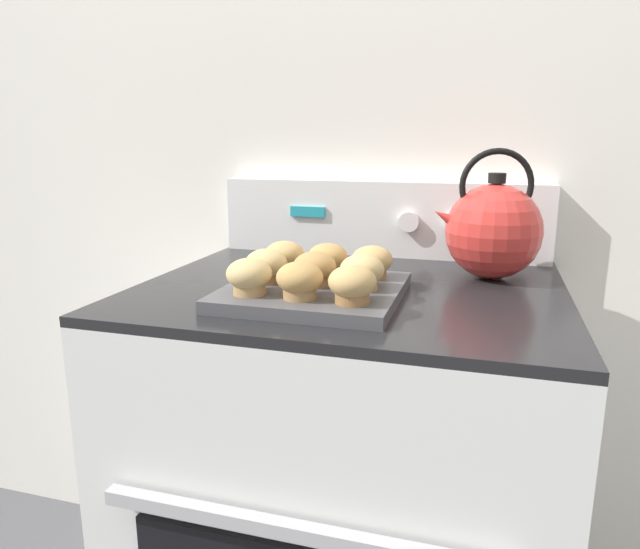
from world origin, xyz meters
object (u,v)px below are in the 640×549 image
(muffin_r0_c1, at_px, (300,280))
(muffin_r1_c0, at_px, (266,266))
(muffin_r0_c2, at_px, (352,284))
(muffin_r0_c0, at_px, (249,276))
(muffin_r2_c1, at_px, (328,259))
(muffin_pan, at_px, (314,292))
(stove_range, at_px, (349,492))
(muffin_r2_c0, at_px, (285,257))
(muffin_r2_c2, at_px, (372,262))
(muffin_r1_c1, at_px, (315,269))
(muffin_r1_c2, at_px, (362,272))
(tea_kettle, at_px, (493,230))

(muffin_r0_c1, xyz_separation_m, muffin_r1_c0, (-0.09, 0.09, 0.00))
(muffin_r0_c2, bearing_deg, muffin_r0_c0, 178.68)
(muffin_r2_c1, bearing_deg, muffin_r0_c0, -117.03)
(muffin_r0_c1, bearing_deg, muffin_pan, 91.69)
(muffin_pan, height_order, muffin_r2_c1, muffin_r2_c1)
(stove_range, relative_size, muffin_r2_c0, 11.88)
(stove_range, distance_m, muffin_r2_c2, 0.51)
(muffin_r0_c2, height_order, muffin_r1_c1, same)
(muffin_r2_c0, bearing_deg, muffin_r0_c2, -44.84)
(stove_range, xyz_separation_m, muffin_r1_c0, (-0.13, -0.11, 0.51))
(muffin_r1_c2, bearing_deg, muffin_r2_c1, 134.68)
(muffin_r2_c1, distance_m, tea_kettle, 0.34)
(stove_range, relative_size, muffin_r0_c0, 11.88)
(muffin_pan, xyz_separation_m, muffin_r0_c0, (-0.09, -0.08, 0.04))
(muffin_r2_c0, bearing_deg, muffin_pan, -45.08)
(muffin_r0_c0, height_order, muffin_r1_c2, same)
(muffin_pan, xyz_separation_m, muffin_r2_c2, (0.09, 0.09, 0.04))
(muffin_r0_c1, distance_m, muffin_r2_c0, 0.19)
(muffin_r2_c0, bearing_deg, muffin_r0_c1, -62.85)
(muffin_r2_c2, bearing_deg, muffin_r0_c2, -88.85)
(muffin_pan, distance_m, muffin_r2_c0, 0.13)
(muffin_r0_c2, bearing_deg, muffin_r1_c2, 92.58)
(muffin_r1_c0, relative_size, muffin_r2_c1, 1.00)
(muffin_r0_c2, bearing_deg, muffin_r1_c1, 134.95)
(muffin_r0_c1, bearing_deg, muffin_r0_c0, 178.69)
(muffin_r0_c2, bearing_deg, muffin_r2_c2, 91.15)
(stove_range, height_order, muffin_r1_c2, muffin_r1_c2)
(muffin_r1_c2, distance_m, muffin_r2_c1, 0.12)
(muffin_r2_c1, bearing_deg, muffin_r2_c2, -0.51)
(muffin_pan, bearing_deg, tea_kettle, 39.15)
(muffin_r0_c0, relative_size, muffin_r2_c2, 1.00)
(tea_kettle, bearing_deg, muffin_r0_c1, -131.90)
(muffin_r2_c2, bearing_deg, muffin_r1_c2, -90.34)
(muffin_r1_c0, distance_m, muffin_r2_c0, 0.09)
(muffin_r1_c2, xyz_separation_m, muffin_r2_c2, (0.00, 0.09, 0.00))
(muffin_r0_c0, distance_m, muffin_r0_c2, 0.18)
(muffin_r0_c2, height_order, muffin_r2_c2, same)
(muffin_r0_c0, height_order, tea_kettle, tea_kettle)
(muffin_r1_c2, height_order, muffin_r2_c2, same)
(stove_range, relative_size, muffin_r0_c2, 11.88)
(muffin_r0_c2, bearing_deg, tea_kettle, 57.88)
(muffin_r1_c0, xyz_separation_m, muffin_r1_c2, (0.18, -0.00, 0.00))
(muffin_r0_c1, distance_m, muffin_r2_c2, 0.19)
(muffin_r2_c2, bearing_deg, stove_range, 152.10)
(stove_range, bearing_deg, muffin_r2_c2, -27.90)
(muffin_r0_c1, xyz_separation_m, muffin_r1_c1, (-0.00, 0.09, 0.00))
(muffin_r0_c2, distance_m, tea_kettle, 0.39)
(muffin_r1_c0, distance_m, muffin_r2_c2, 0.20)
(tea_kettle, bearing_deg, muffin_r2_c0, -157.88)
(muffin_r0_c0, bearing_deg, tea_kettle, 40.41)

